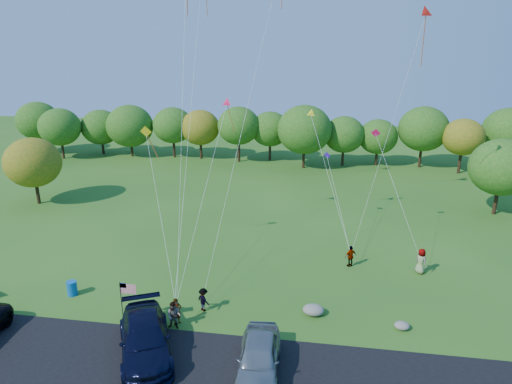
% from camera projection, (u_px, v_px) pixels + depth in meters
% --- Properties ---
extents(ground, '(140.00, 140.00, 0.00)m').
position_uv_depth(ground, '(195.00, 322.00, 27.64)').
color(ground, '#2A5D1A').
rests_on(ground, ground).
extents(asphalt_lane, '(44.00, 6.00, 0.06)m').
position_uv_depth(asphalt_lane, '(174.00, 366.00, 23.88)').
color(asphalt_lane, black).
rests_on(asphalt_lane, ground).
extents(treeline, '(77.52, 27.57, 8.54)m').
position_uv_depth(treeline, '(257.00, 132.00, 60.03)').
color(treeline, '#352313').
rests_on(treeline, ground).
extents(minivan_navy, '(5.07, 6.94, 1.87)m').
position_uv_depth(minivan_navy, '(145.00, 338.00, 24.51)').
color(minivan_navy, black).
rests_on(minivan_navy, asphalt_lane).
extents(minivan_silver, '(2.44, 5.42, 1.81)m').
position_uv_depth(minivan_silver, '(259.00, 357.00, 23.09)').
color(minivan_silver, gray).
rests_on(minivan_silver, asphalt_lane).
extents(flyer_a, '(0.69, 0.74, 1.69)m').
position_uv_depth(flyer_a, '(177.00, 311.00, 27.20)').
color(flyer_a, '#4C4C59').
rests_on(flyer_a, ground).
extents(flyer_b, '(0.84, 0.66, 1.74)m').
position_uv_depth(flyer_b, '(174.00, 316.00, 26.76)').
color(flyer_b, '#4C4C59').
rests_on(flyer_b, ground).
extents(flyer_c, '(1.15, 1.03, 1.54)m').
position_uv_depth(flyer_c, '(203.00, 300.00, 28.58)').
color(flyer_c, '#4C4C59').
rests_on(flyer_c, ground).
extents(flyer_d, '(1.04, 0.87, 1.67)m').
position_uv_depth(flyer_d, '(351.00, 256.00, 34.18)').
color(flyer_d, '#4C4C59').
rests_on(flyer_d, ground).
extents(flyer_e, '(1.06, 1.12, 1.92)m').
position_uv_depth(flyer_e, '(421.00, 261.00, 33.15)').
color(flyer_e, '#4C4C59').
rests_on(flyer_e, ground).
extents(trash_barrel, '(0.66, 0.66, 0.99)m').
position_uv_depth(trash_barrel, '(72.00, 288.00, 30.43)').
color(trash_barrel, '#0B57AB').
rests_on(trash_barrel, ground).
extents(flag_assembly, '(1.01, 0.65, 2.72)m').
position_uv_depth(flag_assembly, '(125.00, 293.00, 26.90)').
color(flag_assembly, black).
rests_on(flag_assembly, ground).
extents(boulder_near, '(1.32, 1.04, 0.66)m').
position_uv_depth(boulder_near, '(313.00, 310.00, 28.28)').
color(boulder_near, gray).
rests_on(boulder_near, ground).
extents(boulder_far, '(0.89, 0.74, 0.46)m').
position_uv_depth(boulder_far, '(402.00, 326.00, 26.89)').
color(boulder_far, gray).
rests_on(boulder_far, ground).
extents(kites_aloft, '(20.27, 11.32, 18.35)m').
position_uv_depth(kites_aloft, '(274.00, 9.00, 34.81)').
color(kites_aloft, '#E8196B').
rests_on(kites_aloft, ground).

